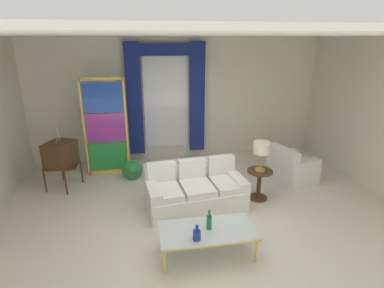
{
  "coord_description": "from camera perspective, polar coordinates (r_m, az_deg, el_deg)",
  "views": [
    {
      "loc": [
        -0.97,
        -4.51,
        2.96
      ],
      "look_at": [
        -0.01,
        0.9,
        1.05
      ],
      "focal_mm": 28.45,
      "sensor_mm": 36.0,
      "label": 1
    }
  ],
  "objects": [
    {
      "name": "vintage_tv",
      "position": [
        6.72,
        -23.44,
        -1.87
      ],
      "size": [
        0.7,
        0.74,
        1.35
      ],
      "color": "#472D19",
      "rests_on": "ground"
    },
    {
      "name": "ceiling_slab",
      "position": [
        5.4,
        0.33,
        19.8
      ],
      "size": [
        8.0,
        7.6,
        0.04
      ],
      "primitive_type": "cube",
      "color": "white"
    },
    {
      "name": "bottle_blue_decanter",
      "position": [
        4.23,
        0.92,
        -16.58
      ],
      "size": [
        0.11,
        0.11,
        0.23
      ],
      "color": "navy",
      "rests_on": "coffee_table"
    },
    {
      "name": "wall_right",
      "position": [
        7.05,
        31.45,
        4.38
      ],
      "size": [
        0.12,
        7.0,
        3.0
      ],
      "primitive_type": "cube",
      "color": "silver",
      "rests_on": "ground"
    },
    {
      "name": "round_side_table",
      "position": [
        6.03,
        12.46,
        -6.94
      ],
      "size": [
        0.48,
        0.48,
        0.59
      ],
      "color": "#472D19",
      "rests_on": "ground"
    },
    {
      "name": "bottle_crystal_tall",
      "position": [
        4.41,
        3.23,
        -14.24
      ],
      "size": [
        0.07,
        0.07,
        0.31
      ],
      "color": "#196B3D",
      "rests_on": "coffee_table"
    },
    {
      "name": "curtained_window",
      "position": [
        7.53,
        -4.87,
        9.79
      ],
      "size": [
        2.0,
        0.17,
        2.7
      ],
      "color": "white",
      "rests_on": "ground"
    },
    {
      "name": "peacock_figurine",
      "position": [
        6.77,
        -11.17,
        -5.1
      ],
      "size": [
        0.44,
        0.6,
        0.5
      ],
      "color": "beige",
      "rests_on": "ground"
    },
    {
      "name": "coffee_table",
      "position": [
        4.49,
        2.82,
        -16.03
      ],
      "size": [
        1.35,
        0.67,
        0.41
      ],
      "color": "silver",
      "rests_on": "ground"
    },
    {
      "name": "couch_white_long",
      "position": [
        5.69,
        0.45,
        -8.67
      ],
      "size": [
        1.84,
        1.1,
        0.86
      ],
      "color": "white",
      "rests_on": "ground"
    },
    {
      "name": "stained_glass_divider",
      "position": [
        6.96,
        -15.84,
        2.57
      ],
      "size": [
        0.95,
        0.05,
        2.2
      ],
      "color": "gold",
      "rests_on": "ground"
    },
    {
      "name": "ground_plane",
      "position": [
        5.48,
        1.81,
        -13.52
      ],
      "size": [
        16.0,
        16.0,
        0.0
      ],
      "primitive_type": "plane",
      "color": "silver"
    },
    {
      "name": "table_lamp_brass",
      "position": [
        5.77,
        12.94,
        -0.92
      ],
      "size": [
        0.32,
        0.32,
        0.57
      ],
      "color": "#B29338",
      "rests_on": "round_side_table"
    },
    {
      "name": "armchair_white",
      "position": [
        6.96,
        18.04,
        -4.42
      ],
      "size": [
        1.0,
        0.99,
        0.8
      ],
      "color": "white",
      "rests_on": "ground"
    },
    {
      "name": "wall_rear",
      "position": [
        7.77,
        -2.72,
        8.32
      ],
      "size": [
        8.0,
        0.12,
        3.0
      ],
      "primitive_type": "cube",
      "color": "silver",
      "rests_on": "ground"
    }
  ]
}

